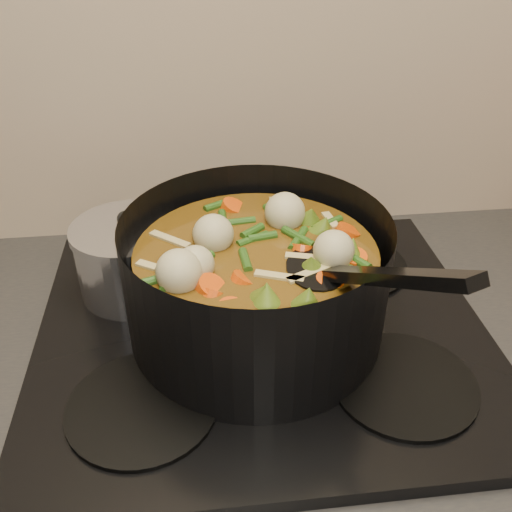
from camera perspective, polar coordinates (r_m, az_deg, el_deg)
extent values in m
plane|color=tan|center=(0.94, -1.88, 24.13)|extent=(4.00, 0.00, 4.00)
cube|color=black|center=(0.83, 0.63, -9.42)|extent=(2.64, 0.64, 0.05)
cube|color=black|center=(0.81, 0.65, -7.60)|extent=(0.62, 0.54, 0.02)
cylinder|color=black|center=(0.71, -11.32, -14.53)|extent=(0.18, 0.18, 0.01)
cylinder|color=black|center=(0.74, 14.58, -12.20)|extent=(0.18, 0.18, 0.01)
cylinder|color=black|center=(0.90, -10.52, -2.25)|extent=(0.18, 0.18, 0.01)
cylinder|color=black|center=(0.93, 9.44, -0.92)|extent=(0.18, 0.18, 0.01)
cylinder|color=black|center=(0.75, 0.00, -2.27)|extent=(0.40, 0.40, 0.17)
cylinder|color=black|center=(0.80, 0.00, -6.92)|extent=(0.34, 0.34, 0.01)
cylinder|color=brown|center=(0.76, 0.00, -3.14)|extent=(0.31, 0.31, 0.12)
cylinder|color=#F0460B|center=(0.73, 3.57, 0.59)|extent=(0.03, 0.04, 0.03)
cylinder|color=#F0460B|center=(0.79, 3.18, 3.12)|extent=(0.05, 0.05, 0.03)
cylinder|color=#F0460B|center=(0.82, -2.69, 4.60)|extent=(0.05, 0.05, 0.03)
cylinder|color=#F0460B|center=(0.75, -4.62, 1.26)|extent=(0.04, 0.04, 0.03)
cylinder|color=#F0460B|center=(0.69, -7.11, -2.02)|extent=(0.04, 0.04, 0.03)
cylinder|color=#F0460B|center=(0.69, -0.49, -1.71)|extent=(0.05, 0.05, 0.03)
cylinder|color=#F0460B|center=(0.68, 4.79, -2.36)|extent=(0.04, 0.04, 0.03)
cylinder|color=#F0460B|center=(0.74, 9.08, 0.79)|extent=(0.04, 0.04, 0.03)
cylinder|color=#F0460B|center=(0.77, 2.63, 2.51)|extent=(0.05, 0.05, 0.03)
cylinder|color=#F0460B|center=(0.81, -2.13, 4.05)|extent=(0.05, 0.05, 0.03)
cylinder|color=#F0460B|center=(0.74, -3.30, 1.06)|extent=(0.04, 0.03, 0.03)
cylinder|color=#F0460B|center=(0.70, -5.86, -1.48)|extent=(0.04, 0.05, 0.03)
sphere|color=#C6BC8B|center=(0.73, 5.64, 1.73)|extent=(0.05, 0.05, 0.05)
sphere|color=#C6BC8B|center=(0.78, -0.91, 4.16)|extent=(0.05, 0.05, 0.05)
sphere|color=#C6BC8B|center=(0.71, -5.69, 0.67)|extent=(0.05, 0.05, 0.05)
sphere|color=#C6BC8B|center=(0.66, 1.75, -1.81)|extent=(0.05, 0.05, 0.05)
sphere|color=#C6BC8B|center=(0.74, 5.26, 2.36)|extent=(0.05, 0.05, 0.05)
cone|color=#546C1B|center=(0.67, -6.02, -2.20)|extent=(0.05, 0.05, 0.04)
cone|color=#546C1B|center=(0.65, 3.96, -3.15)|extent=(0.05, 0.05, 0.04)
cone|color=#546C1B|center=(0.74, 7.50, 1.67)|extent=(0.05, 0.05, 0.04)
cone|color=#546C1B|center=(0.80, 0.92, 4.71)|extent=(0.05, 0.05, 0.04)
cone|color=#546C1B|center=(0.76, -6.73, 2.65)|extent=(0.05, 0.05, 0.04)
cone|color=#546C1B|center=(0.66, -5.72, -2.39)|extent=(0.05, 0.05, 0.04)
cone|color=#546C1B|center=(0.65, 4.36, -3.02)|extent=(0.05, 0.05, 0.04)
cylinder|color=#2A5117|center=(0.76, 2.45, 2.49)|extent=(0.01, 0.05, 0.01)
cylinder|color=#2A5117|center=(0.82, -1.02, 5.21)|extent=(0.04, 0.04, 0.01)
cylinder|color=#2A5117|center=(0.78, -5.63, 3.15)|extent=(0.05, 0.02, 0.01)
cylinder|color=#2A5117|center=(0.72, -5.88, 0.39)|extent=(0.03, 0.05, 0.01)
cylinder|color=#2A5117|center=(0.69, -2.65, -1.06)|extent=(0.03, 0.05, 0.01)
cylinder|color=#2A5117|center=(0.63, 1.48, -4.95)|extent=(0.05, 0.02, 0.01)
cylinder|color=#2A5117|center=(0.68, 6.50, -1.82)|extent=(0.04, 0.04, 0.01)
cylinder|color=#2A5117|center=(0.73, 5.74, 1.26)|extent=(0.01, 0.05, 0.01)
cylinder|color=#2A5117|center=(0.76, 2.36, 2.53)|extent=(0.04, 0.04, 0.01)
cylinder|color=#2A5117|center=(0.82, -1.24, 5.20)|extent=(0.05, 0.02, 0.01)
cylinder|color=#2A5117|center=(0.77, -5.76, 3.07)|extent=(0.03, 0.05, 0.01)
cylinder|color=#2A5117|center=(0.72, -5.87, 0.30)|extent=(0.03, 0.05, 0.01)
cylinder|color=#2A5117|center=(0.69, -2.55, -1.10)|extent=(0.05, 0.02, 0.01)
cylinder|color=#2A5117|center=(0.63, 1.78, -4.92)|extent=(0.04, 0.04, 0.01)
cylinder|color=#2A5117|center=(0.68, 6.61, -1.72)|extent=(0.01, 0.05, 0.01)
cube|color=tan|center=(0.76, -5.68, 2.40)|extent=(0.05, 0.01, 0.00)
cube|color=tan|center=(0.68, -5.15, -1.97)|extent=(0.02, 0.05, 0.00)
cube|color=tan|center=(0.66, 3.38, -2.77)|extent=(0.05, 0.04, 0.00)
cube|color=tan|center=(0.74, 6.51, 1.38)|extent=(0.04, 0.04, 0.00)
cube|color=tan|center=(0.79, 0.81, 4.06)|extent=(0.03, 0.05, 0.00)
cube|color=tan|center=(0.76, -5.86, 2.24)|extent=(0.05, 0.02, 0.00)
cube|color=tan|center=(0.67, -4.89, -2.13)|extent=(0.01, 0.05, 0.00)
ellipsoid|color=black|center=(0.69, 6.03, -1.37)|extent=(0.08, 0.10, 0.01)
cube|color=black|center=(0.59, 13.41, -2.07)|extent=(0.10, 0.20, 0.13)
cylinder|color=silver|center=(0.87, -12.35, -0.56)|extent=(0.16, 0.16, 0.10)
cylinder|color=silver|center=(0.84, -12.79, 2.58)|extent=(0.16, 0.16, 0.01)
sphere|color=black|center=(0.83, -12.94, 3.63)|extent=(0.02, 0.02, 0.02)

